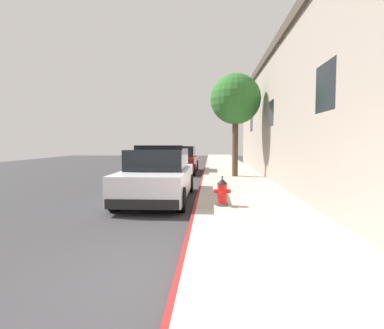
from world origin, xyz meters
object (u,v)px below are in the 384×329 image
police_cruiser (158,176)px  parked_car_silver_ahead (180,160)px  fire_hydrant (222,192)px  street_tree (236,100)px

police_cruiser → parked_car_silver_ahead: 9.21m
parked_car_silver_ahead → fire_hydrant: parked_car_silver_ahead is taller
police_cruiser → parked_car_silver_ahead: size_ratio=1.00×
police_cruiser → street_tree: 7.21m
police_cruiser → parked_car_silver_ahead: bearing=91.1°
parked_car_silver_ahead → fire_hydrant: size_ratio=6.37×
parked_car_silver_ahead → fire_hydrant: 10.98m
police_cruiser → fire_hydrant: police_cruiser is taller
police_cruiser → street_tree: bearing=64.9°
street_tree → police_cruiser: bearing=-115.1°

